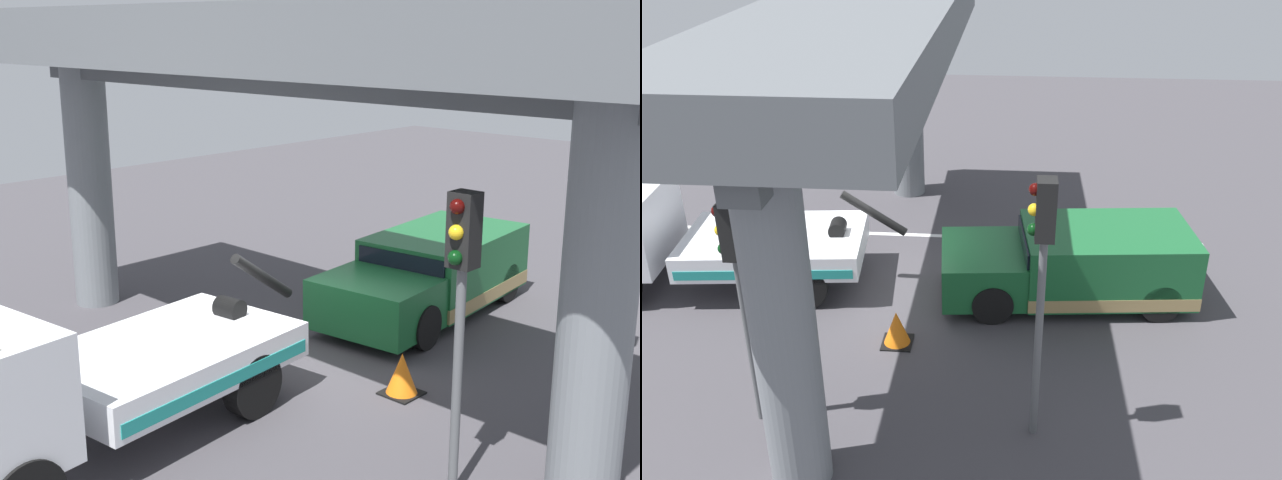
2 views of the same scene
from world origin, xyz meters
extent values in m
cube|color=#423F44|center=(0.00, 0.00, -0.05)|extent=(60.00, 40.00, 0.10)
cube|color=silver|center=(-6.00, -2.70, 0.00)|extent=(2.60, 0.16, 0.01)
cube|color=silver|center=(0.00, -2.70, 0.00)|extent=(2.60, 0.16, 0.01)
cube|color=silver|center=(6.00, -2.70, 0.00)|extent=(2.60, 0.16, 0.01)
cube|color=white|center=(2.59, -0.11, 0.93)|extent=(4.06, 2.76, 0.55)
cube|color=teal|center=(2.47, 1.09, 0.84)|extent=(3.63, 0.38, 0.20)
cylinder|color=black|center=(0.41, -0.33, 1.66)|extent=(1.42, 0.32, 1.07)
cylinder|color=black|center=(1.21, -0.25, 1.32)|extent=(0.40, 0.48, 0.36)
cylinder|color=black|center=(5.81, -0.84, 0.50)|extent=(1.03, 0.42, 1.00)
cylinder|color=black|center=(1.72, 0.85, 0.50)|extent=(1.03, 0.42, 1.00)
cylinder|color=black|center=(1.93, -1.22, 0.50)|extent=(1.03, 0.42, 1.00)
cube|color=#195B2D|center=(-4.55, -0.06, 0.91)|extent=(3.65, 2.53, 1.35)
cube|color=#195B2D|center=(-1.97, 0.19, 0.71)|extent=(1.93, 2.27, 0.95)
cube|color=black|center=(-2.81, 0.11, 1.20)|extent=(0.25, 1.93, 0.59)
cube|color=#9E8451|center=(-4.55, -0.06, 0.41)|extent=(3.68, 2.55, 0.28)
cylinder|color=black|center=(-2.21, 1.13, 0.42)|extent=(0.86, 0.36, 0.84)
cylinder|color=black|center=(-2.02, -0.78, 0.42)|extent=(0.86, 0.36, 0.84)
cylinder|color=black|center=(-5.59, 0.80, 0.42)|extent=(0.86, 0.36, 0.84)
cylinder|color=black|center=(-5.40, -1.11, 0.42)|extent=(0.86, 0.36, 0.84)
cylinder|color=slate|center=(0.45, 5.53, 2.54)|extent=(0.89, 0.89, 5.08)
cylinder|color=slate|center=(0.45, -5.53, 2.54)|extent=(0.89, 0.89, 5.08)
cube|color=#5B5F63|center=(0.45, 0.00, 5.56)|extent=(3.60, 13.05, 0.97)
cube|color=#4A4E52|center=(0.45, 0.00, 4.90)|extent=(0.50, 12.65, 0.36)
cylinder|color=#515456|center=(-3.00, 4.32, 1.74)|extent=(0.12, 0.12, 3.49)
cube|color=black|center=(-3.00, 4.32, 3.94)|extent=(0.28, 0.32, 0.90)
sphere|color=#360605|center=(-2.84, 4.32, 4.24)|extent=(0.18, 0.18, 0.18)
sphere|color=gold|center=(-2.84, 4.32, 3.94)|extent=(0.18, 0.18, 0.18)
sphere|color=black|center=(-2.84, 4.32, 3.64)|extent=(0.18, 0.18, 0.18)
cylinder|color=#515456|center=(1.50, 4.32, 1.50)|extent=(0.12, 0.12, 3.01)
cube|color=black|center=(1.50, 4.32, 3.46)|extent=(0.28, 0.32, 0.90)
sphere|color=#360605|center=(1.66, 4.32, 3.76)|extent=(0.18, 0.18, 0.18)
sphere|color=gold|center=(1.66, 4.32, 3.46)|extent=(0.18, 0.18, 0.18)
sphere|color=black|center=(1.66, 4.32, 3.16)|extent=(0.18, 0.18, 0.18)
cone|color=orange|center=(-0.41, 2.03, 0.35)|extent=(0.53, 0.53, 0.70)
cube|color=black|center=(-0.41, 2.03, 0.01)|extent=(0.59, 0.59, 0.03)
camera|label=1|loc=(9.29, 9.40, 5.73)|focal=45.95mm
camera|label=2|loc=(-2.53, 13.11, 7.85)|focal=39.20mm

